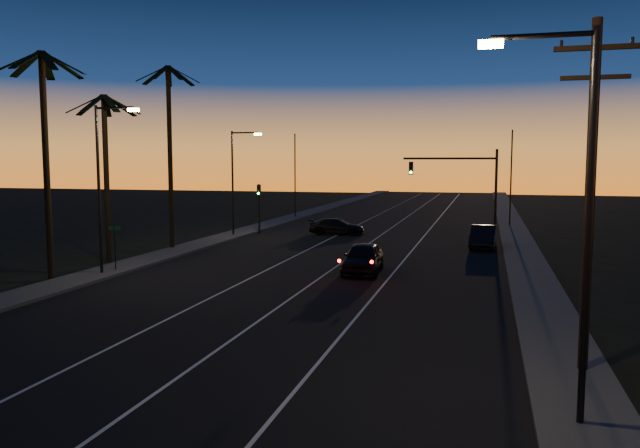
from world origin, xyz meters
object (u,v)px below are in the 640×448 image
(lead_car, at_px, (363,258))
(utility_pole, at_px, (590,190))
(right_car, at_px, (483,237))
(cross_car, at_px, (337,227))
(signal_mast, at_px, (464,178))

(lead_car, bearing_deg, utility_pole, -57.29)
(right_car, distance_m, cross_car, 12.92)
(utility_pole, relative_size, right_car, 2.05)
(cross_car, bearing_deg, utility_pole, -64.78)
(right_car, bearing_deg, utility_pole, -83.61)
(signal_mast, bearing_deg, cross_car, 172.69)
(signal_mast, relative_size, cross_car, 1.51)
(lead_car, distance_m, cross_car, 17.82)
(signal_mast, height_order, cross_car, signal_mast)
(utility_pole, height_order, lead_car, utility_pole)
(lead_car, relative_size, right_car, 1.13)
(cross_car, bearing_deg, lead_car, -71.95)
(right_car, xyz_separation_m, cross_car, (-11.83, 5.20, -0.12))
(utility_pole, bearing_deg, right_car, 96.39)
(right_car, relative_size, cross_car, 1.04)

